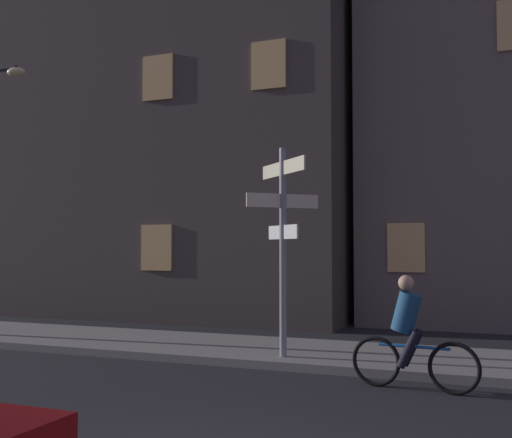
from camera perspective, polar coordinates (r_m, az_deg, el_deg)
name	(u,v)px	position (r m, az deg, el deg)	size (l,w,h in m)	color
sidewalk_kerb	(363,357)	(11.42, 9.69, -12.29)	(40.00, 2.72, 0.14)	gray
signpost	(283,231)	(10.80, 2.46, -1.12)	(1.18, 1.18, 3.58)	gray
cyclist	(410,336)	(9.21, 13.83, -10.33)	(1.81, 0.38, 1.61)	black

